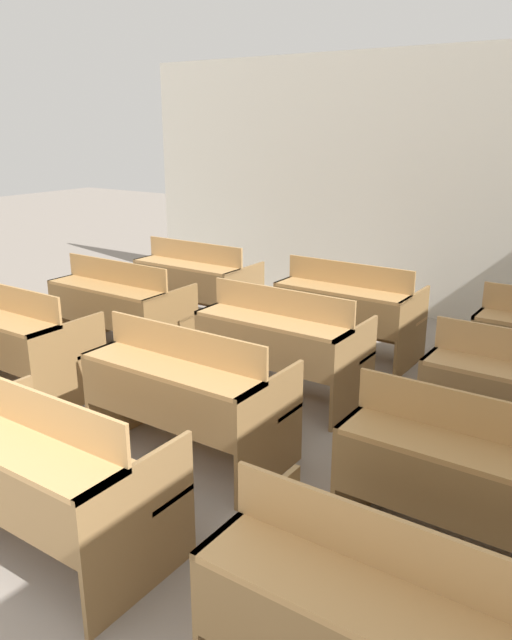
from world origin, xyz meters
TOP-DOWN VIEW (x-y plane):
  - wall_back at (0.00, 6.67)m, footprint 7.32×0.06m
  - bench_front_center at (0.25, 1.37)m, footprint 1.30×0.74m
  - bench_front_right at (2.15, 1.39)m, footprint 1.30×0.74m
  - bench_second_left at (-1.69, 2.56)m, footprint 1.30×0.74m
  - bench_second_center at (0.22, 2.54)m, footprint 1.30×0.74m
  - bench_second_right at (2.12, 2.55)m, footprint 1.30×0.74m
  - bench_third_left at (-1.66, 3.73)m, footprint 1.30×0.74m
  - bench_third_center at (0.21, 3.74)m, footprint 1.30×0.74m
  - bench_back_left at (-1.67, 4.92)m, footprint 1.30×0.74m
  - bench_back_center at (0.23, 4.92)m, footprint 1.30×0.74m

SIDE VIEW (x-z plane):
  - bench_front_center at x=0.25m, z-range 0.02..0.97m
  - bench_front_right at x=2.15m, z-range 0.02..0.97m
  - bench_second_left at x=-1.69m, z-range 0.02..0.97m
  - bench_second_center at x=0.22m, z-range 0.02..0.97m
  - bench_second_right at x=2.12m, z-range 0.02..0.97m
  - bench_third_left at x=-1.66m, z-range 0.02..0.97m
  - bench_third_center at x=0.21m, z-range 0.02..0.97m
  - bench_back_left at x=-1.67m, z-range 0.02..0.97m
  - bench_back_center at x=0.23m, z-range 0.02..0.97m
  - wall_back at x=0.00m, z-range 0.00..3.01m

